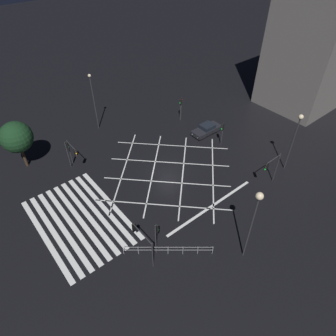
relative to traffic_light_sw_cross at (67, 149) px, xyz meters
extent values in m
plane|color=black|center=(8.24, 8.47, -2.64)|extent=(200.00, 200.00, 0.00)
cube|color=silver|center=(8.24, 0.50, -2.64)|extent=(12.06, 0.50, 0.01)
cube|color=silver|center=(8.24, -0.40, -2.64)|extent=(12.06, 0.50, 0.01)
cube|color=silver|center=(8.24, -1.30, -2.64)|extent=(12.06, 0.50, 0.01)
cube|color=silver|center=(8.24, -2.20, -2.64)|extent=(12.06, 0.50, 0.01)
cube|color=silver|center=(8.24, -3.10, -2.64)|extent=(12.06, 0.50, 0.01)
cube|color=silver|center=(8.24, -4.00, -2.64)|extent=(12.06, 0.50, 0.01)
cube|color=silver|center=(8.24, -4.90, -2.64)|extent=(12.06, 0.50, 0.01)
cube|color=silver|center=(8.24, -5.80, -2.64)|extent=(12.06, 0.50, 0.01)
cube|color=silver|center=(8.24, -6.70, -2.64)|extent=(12.06, 0.50, 0.01)
cube|color=silver|center=(12.03, 4.68, -2.64)|extent=(10.52, 10.52, 0.01)
cube|color=silver|center=(4.45, 4.68, -2.64)|extent=(10.52, 10.52, 0.01)
cube|color=silver|center=(9.50, 7.21, -2.64)|extent=(10.52, 10.52, 0.01)
cube|color=silver|center=(6.98, 7.21, -2.64)|extent=(10.52, 10.52, 0.01)
cube|color=silver|center=(6.98, 9.74, -2.64)|extent=(10.52, 10.52, 0.01)
cube|color=silver|center=(9.50, 9.74, -2.64)|extent=(10.52, 10.52, 0.01)
cube|color=silver|center=(4.45, 12.26, -2.64)|extent=(10.52, 10.52, 0.01)
cube|color=silver|center=(12.03, 12.26, -2.64)|extent=(10.52, 10.52, 0.01)
cube|color=silver|center=(15.44, 8.47, -2.64)|extent=(0.30, 12.06, 0.01)
cube|color=beige|center=(3.21, 54.64, -0.64)|extent=(0.06, 1.40, 1.80)
cube|color=beige|center=(3.21, 50.88, -0.64)|extent=(0.06, 1.40, 1.80)
cube|color=black|center=(3.21, 47.12, -0.64)|extent=(0.06, 1.40, 1.80)
cube|color=beige|center=(3.21, 43.35, -0.64)|extent=(0.06, 1.40, 1.80)
cube|color=beige|center=(3.21, 39.59, -0.64)|extent=(0.06, 1.40, 1.80)
cube|color=black|center=(3.21, 35.83, -0.64)|extent=(0.06, 1.40, 1.80)
cube|color=black|center=(3.21, 32.06, -0.64)|extent=(0.06, 1.40, 1.80)
cube|color=black|center=(3.21, 50.88, 2.93)|extent=(0.06, 1.40, 1.80)
cube|color=black|center=(3.21, 47.12, 2.93)|extent=(0.06, 1.40, 1.80)
cube|color=beige|center=(3.21, 43.35, 2.93)|extent=(0.06, 1.40, 1.80)
cube|color=beige|center=(3.21, 39.59, 2.93)|extent=(0.06, 1.40, 1.80)
cube|color=black|center=(3.21, 35.83, 2.93)|extent=(0.06, 1.40, 1.80)
cube|color=beige|center=(3.21, 32.06, 2.93)|extent=(0.06, 1.40, 1.80)
cube|color=beige|center=(3.21, 50.88, 6.51)|extent=(0.06, 1.40, 1.80)
cube|color=black|center=(3.21, 47.12, 6.51)|extent=(0.06, 1.40, 1.80)
cube|color=black|center=(3.21, 43.35, 6.51)|extent=(0.06, 1.40, 1.80)
cube|color=beige|center=(3.21, 39.59, 6.51)|extent=(0.06, 1.40, 1.80)
cube|color=beige|center=(3.21, 35.83, 6.51)|extent=(0.06, 1.40, 1.80)
cube|color=beige|center=(3.21, 32.06, 6.51)|extent=(0.06, 1.40, 1.80)
cube|color=beige|center=(3.21, 47.12, 10.08)|extent=(0.06, 1.40, 1.80)
cube|color=beige|center=(3.21, 43.35, 10.08)|extent=(0.06, 1.40, 1.80)
cube|color=black|center=(3.21, 39.59, 10.08)|extent=(0.06, 1.40, 1.80)
cube|color=beige|center=(3.21, 35.83, 10.08)|extent=(0.06, 1.40, 1.80)
cube|color=black|center=(3.21, 32.06, 10.08)|extent=(0.06, 1.40, 1.80)
cylinder|color=#2D2D30|center=(0.00, -0.09, -0.80)|extent=(0.11, 0.11, 3.69)
cube|color=black|center=(0.00, 0.04, 0.55)|extent=(0.28, 0.16, 0.90)
sphere|color=black|center=(0.00, 0.15, 0.85)|extent=(0.18, 0.18, 0.18)
sphere|color=black|center=(0.00, 0.15, 0.55)|extent=(0.18, 0.18, 0.18)
sphere|color=green|center=(0.00, 0.15, 0.25)|extent=(0.18, 0.18, 0.18)
cube|color=black|center=(0.00, -0.05, 0.55)|extent=(0.36, 0.02, 0.98)
cylinder|color=#2D2D30|center=(0.32, 17.40, -0.80)|extent=(0.11, 0.11, 3.69)
cube|color=black|center=(0.32, 17.26, 0.54)|extent=(0.28, 0.16, 0.90)
sphere|color=black|center=(0.32, 17.15, 0.84)|extent=(0.18, 0.18, 0.18)
sphere|color=black|center=(0.32, 17.15, 0.54)|extent=(0.18, 0.18, 0.18)
sphere|color=green|center=(0.32, 17.15, 0.24)|extent=(0.18, 0.18, 0.18)
cube|color=black|center=(0.32, 17.35, 0.54)|extent=(0.36, 0.02, 0.98)
cylinder|color=#2D2D30|center=(8.40, 17.46, -0.96)|extent=(0.11, 0.11, 3.36)
cube|color=black|center=(8.40, 17.33, 0.22)|extent=(0.28, 0.16, 0.90)
sphere|color=black|center=(8.40, 17.22, 0.52)|extent=(0.18, 0.18, 0.18)
sphere|color=black|center=(8.40, 17.22, 0.22)|extent=(0.18, 0.18, 0.18)
sphere|color=green|center=(8.40, 17.22, -0.08)|extent=(0.18, 0.18, 0.18)
cube|color=black|center=(8.40, 17.42, 0.22)|extent=(0.36, 0.02, 0.98)
cylinder|color=#2D2D30|center=(-0.37, 0.32, -0.87)|extent=(0.11, 0.11, 3.54)
cylinder|color=#2D2D30|center=(0.68, 0.32, 0.75)|extent=(2.08, 0.09, 0.09)
cube|color=black|center=(1.72, 0.32, 0.30)|extent=(0.16, 0.28, 0.90)
sphere|color=black|center=(1.83, 0.32, 0.60)|extent=(0.18, 0.18, 0.18)
sphere|color=orange|center=(1.83, 0.32, 0.30)|extent=(0.18, 0.18, 0.18)
sphere|color=black|center=(1.83, 0.32, 0.00)|extent=(0.18, 0.18, 0.18)
cube|color=black|center=(1.63, 0.32, 0.30)|extent=(0.02, 0.36, 0.98)
cylinder|color=#2D2D30|center=(0.16, 17.40, -0.83)|extent=(0.11, 0.11, 3.63)
cube|color=black|center=(0.30, 17.40, 0.48)|extent=(0.16, 0.28, 0.90)
sphere|color=red|center=(0.41, 17.40, 0.78)|extent=(0.18, 0.18, 0.18)
sphere|color=black|center=(0.41, 17.40, 0.48)|extent=(0.18, 0.18, 0.18)
sphere|color=black|center=(0.41, 17.40, 0.18)|extent=(0.18, 0.18, 0.18)
cube|color=black|center=(0.21, 17.40, 0.48)|extent=(0.02, 0.36, 0.98)
cylinder|color=#2D2D30|center=(17.13, -0.47, -0.97)|extent=(0.11, 0.11, 3.34)
cylinder|color=#2D2D30|center=(15.79, -0.47, 0.55)|extent=(2.69, 0.09, 0.09)
cube|color=black|center=(14.44, -0.47, 0.10)|extent=(0.16, 0.28, 0.90)
sphere|color=red|center=(14.33, -0.47, 0.40)|extent=(0.18, 0.18, 0.18)
sphere|color=black|center=(14.33, -0.47, 0.10)|extent=(0.18, 0.18, 0.18)
sphere|color=black|center=(14.33, -0.47, -0.20)|extent=(0.18, 0.18, 0.18)
cube|color=black|center=(14.53, -0.47, 0.10)|extent=(0.02, 0.36, 0.98)
cylinder|color=#2D2D30|center=(16.15, 0.62, -0.73)|extent=(0.11, 0.11, 3.83)
cube|color=black|center=(16.15, 0.75, 0.68)|extent=(0.28, 0.16, 0.90)
sphere|color=black|center=(16.15, 0.86, 0.98)|extent=(0.18, 0.18, 0.18)
sphere|color=black|center=(16.15, 0.86, 0.68)|extent=(0.18, 0.18, 0.18)
sphere|color=green|center=(16.15, 0.86, 0.38)|extent=(0.18, 0.18, 0.18)
cube|color=black|center=(16.15, 0.66, 0.68)|extent=(0.36, 0.02, 0.98)
cylinder|color=#2D2D30|center=(17.12, 16.86, -0.64)|extent=(0.11, 0.11, 4.00)
cylinder|color=#2D2D30|center=(17.12, 15.70, 1.21)|extent=(0.09, 2.34, 0.09)
cube|color=black|center=(17.12, 14.53, 0.76)|extent=(0.28, 0.16, 0.90)
sphere|color=black|center=(17.12, 14.42, 1.06)|extent=(0.18, 0.18, 0.18)
sphere|color=black|center=(17.12, 14.42, 0.76)|extent=(0.18, 0.18, 0.18)
sphere|color=green|center=(17.12, 14.42, 0.46)|extent=(0.18, 0.18, 0.18)
cube|color=black|center=(17.12, 14.62, 0.76)|extent=(0.36, 0.02, 0.98)
cylinder|color=#2D2D30|center=(21.39, 6.55, 1.09)|extent=(0.14, 0.14, 7.47)
sphere|color=#F9E0B2|center=(21.39, 6.55, 5.02)|extent=(0.63, 0.63, 0.63)
cylinder|color=#2D2D30|center=(16.64, 19.85, 0.86)|extent=(0.14, 0.14, 7.02)
sphere|color=#F9E0B2|center=(16.64, 19.85, 4.54)|extent=(0.55, 0.55, 0.55)
cylinder|color=#2D2D30|center=(-5.53, 6.80, 1.23)|extent=(0.14, 0.14, 7.75)
sphere|color=#F9E0B2|center=(-5.53, 6.80, 5.23)|extent=(0.41, 0.41, 0.41)
cylinder|color=#38281C|center=(-3.66, -4.15, -1.23)|extent=(0.35, 0.35, 2.82)
sphere|color=#143319|center=(-3.66, -4.15, 1.56)|extent=(3.67, 3.67, 3.67)
cube|color=black|center=(5.23, 17.90, -2.15)|extent=(1.80, 4.43, 0.58)
cube|color=black|center=(5.23, 18.01, -1.59)|extent=(1.58, 1.86, 0.55)
sphere|color=white|center=(5.78, 15.73, -2.21)|extent=(0.16, 0.16, 0.16)
sphere|color=white|center=(4.67, 15.73, -2.21)|extent=(0.16, 0.16, 0.16)
cylinder|color=black|center=(6.00, 16.52, -2.30)|extent=(0.20, 0.68, 0.68)
cylinder|color=black|center=(4.45, 16.52, -2.30)|extent=(0.20, 0.68, 0.68)
cylinder|color=black|center=(6.00, 19.27, -2.30)|extent=(0.20, 0.68, 0.68)
cylinder|color=black|center=(4.45, 19.27, -2.30)|extent=(0.20, 0.68, 0.68)
cylinder|color=#B7B7BC|center=(14.44, -1.79, -2.12)|extent=(0.05, 0.05, 1.05)
cylinder|color=#B7B7BC|center=(15.29, -0.75, -2.12)|extent=(0.05, 0.05, 1.05)
cylinder|color=#B7B7BC|center=(16.14, 0.29, -2.12)|extent=(0.05, 0.05, 1.05)
cylinder|color=#B7B7BC|center=(16.99, 1.33, -2.12)|extent=(0.05, 0.05, 1.05)
cylinder|color=#B7B7BC|center=(17.84, 2.37, -2.12)|extent=(0.05, 0.05, 1.05)
cylinder|color=#B7B7BC|center=(18.69, 3.41, -2.12)|extent=(0.05, 0.05, 1.05)
cylinder|color=#B7B7BC|center=(19.54, 4.45, -2.12)|extent=(0.05, 0.05, 1.05)
cylinder|color=#B7B7BC|center=(16.99, 1.33, -1.63)|extent=(5.12, 6.26, 0.04)
cylinder|color=#B7B7BC|center=(16.99, 1.33, -2.07)|extent=(5.12, 6.26, 0.04)
camera|label=1|loc=(29.08, -8.54, 21.10)|focal=32.00mm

